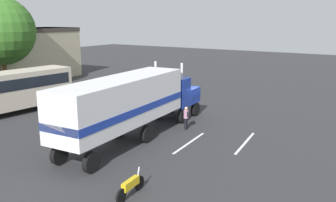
{
  "coord_description": "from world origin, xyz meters",
  "views": [
    {
      "loc": [
        -24.05,
        -14.04,
        7.63
      ],
      "look_at": [
        -1.92,
        0.22,
        1.6
      ],
      "focal_mm": 38.72,
      "sensor_mm": 36.0,
      "label": 1
    }
  ],
  "objects": [
    {
      "name": "semi_truck",
      "position": [
        -6.53,
        -0.09,
        2.52
      ],
      "size": [
        14.31,
        3.8,
        4.5
      ],
      "color": "#193399",
      "rests_on": "ground_plane"
    },
    {
      "name": "person_bystander",
      "position": [
        -2.87,
        -1.92,
        0.89
      ],
      "size": [
        0.34,
        0.46,
        1.63
      ],
      "color": "black",
      "rests_on": "ground_plane"
    },
    {
      "name": "tree_center",
      "position": [
        -1.17,
        21.5,
        6.31
      ],
      "size": [
        7.11,
        7.11,
        9.87
      ],
      "color": "brown",
      "rests_on": "ground_plane"
    },
    {
      "name": "building_backdrop",
      "position": [
        1.15,
        25.12,
        3.44
      ],
      "size": [
        20.02,
        7.42,
        6.45
      ],
      "color": "#B7AD8C",
      "rests_on": "ground_plane"
    },
    {
      "name": "parked_bus",
      "position": [
        -7.12,
        12.34,
        2.07
      ],
      "size": [
        11.16,
        3.4,
        3.4
      ],
      "color": "#BFB29E",
      "rests_on": "ground_plane"
    },
    {
      "name": "motorcycle",
      "position": [
        -12.7,
        -4.78,
        0.48
      ],
      "size": [
        2.11,
        0.34,
        1.12
      ],
      "color": "black",
      "rests_on": "ground_plane"
    },
    {
      "name": "lane_stripe_near",
      "position": [
        -5.22,
        -3.5,
        0.01
      ],
      "size": [
        4.4,
        0.48,
        0.01
      ],
      "primitive_type": "cube",
      "rotation": [
        0.0,
        0.0,
        0.07
      ],
      "color": "silver",
      "rests_on": "ground_plane"
    },
    {
      "name": "ground_plane",
      "position": [
        0.0,
        0.0,
        0.0
      ],
      "size": [
        120.0,
        120.0,
        0.0
      ],
      "primitive_type": "plane",
      "color": "#2D2D30"
    },
    {
      "name": "lane_stripe_mid",
      "position": [
        -3.36,
        -6.45,
        0.01
      ],
      "size": [
        4.39,
        0.64,
        0.01
      ],
      "primitive_type": "cube",
      "rotation": [
        0.0,
        0.0,
        0.11
      ],
      "color": "silver",
      "rests_on": "ground_plane"
    }
  ]
}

